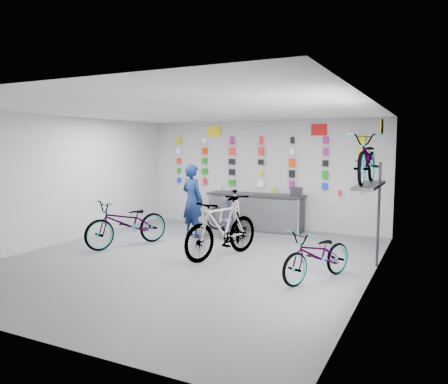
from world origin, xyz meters
The scene contains 21 objects.
floor centered at (0.00, 0.00, 0.00)m, with size 8.00×8.00×0.00m, color #56565B.
ceiling centered at (0.00, 0.00, 3.00)m, with size 8.00×8.00×0.00m, color white.
wall_back centered at (0.00, 4.00, 1.50)m, with size 7.00×7.00×0.00m, color #B2B2B4.
wall_front centered at (0.00, -4.00, 1.50)m, with size 7.00×7.00×0.00m, color #B2B2B4.
wall_left centered at (-3.50, 0.00, 1.50)m, with size 8.00×8.00×0.00m, color #B2B2B4.
wall_right centered at (3.50, 0.00, 1.50)m, with size 8.00×8.00×0.00m, color #B2B2B4.
counter centered at (0.00, 3.54, 0.49)m, with size 2.70×0.66×1.00m.
merch_wall centered at (0.08, 3.93, 1.81)m, with size 5.56×0.08×1.57m.
wall_bracket centered at (3.33, 1.20, 1.46)m, with size 0.39×1.90×2.00m.
sign_left centered at (-1.50, 3.98, 2.72)m, with size 0.42×0.02×0.30m, color yellow.
sign_right centered at (1.60, 3.98, 2.72)m, with size 0.42×0.02×0.30m, color red.
sign_side centered at (3.48, 1.20, 2.65)m, with size 0.02×0.40×0.30m, color yellow.
bike_left centered at (-1.87, 0.39, 0.54)m, with size 0.72×2.07×1.09m, color gray.
bike_center centered at (0.52, 0.46, 0.61)m, with size 0.58×2.05×1.23m, color gray.
bike_right centered at (2.69, -0.22, 0.45)m, with size 0.59×1.69×0.89m, color gray.
bike_service centered at (-0.01, 2.28, 0.59)m, with size 0.56×1.98×1.19m, color gray.
bike_wall centered at (3.25, 1.20, 2.05)m, with size 0.63×1.80×0.95m, color gray.
clerk centered at (-1.10, 2.01, 0.92)m, with size 0.67×0.44×1.84m, color #0E1E46.
customer centered at (-0.06, 1.92, 0.52)m, with size 0.51×0.40×1.05m, color slate.
spare_wheel centered at (-0.97, 3.17, 0.30)m, with size 0.67×0.45×0.62m.
register centered at (1.15, 3.55, 1.11)m, with size 0.28×0.30×0.22m, color black.
Camera 1 is at (4.48, -7.45, 2.29)m, focal length 35.00 mm.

